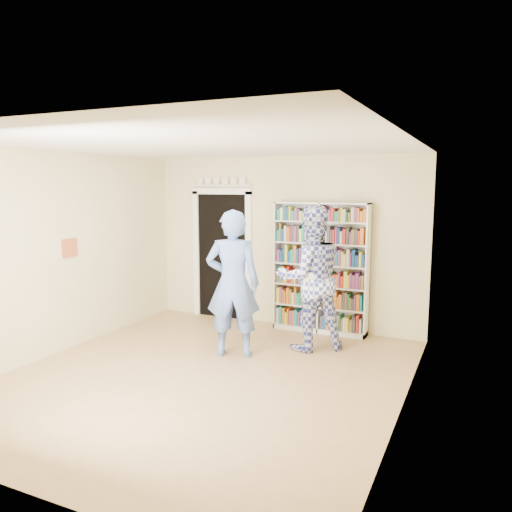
{
  "coord_description": "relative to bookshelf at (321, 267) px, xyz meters",
  "views": [
    {
      "loc": [
        2.91,
        -4.87,
        2.26
      ],
      "look_at": [
        0.26,
        0.9,
        1.35
      ],
      "focal_mm": 35.0,
      "sensor_mm": 36.0,
      "label": 1
    }
  ],
  "objects": [
    {
      "name": "wall_right",
      "position": [
        1.57,
        -2.34,
        0.34
      ],
      "size": [
        0.0,
        5.0,
        5.0
      ],
      "primitive_type": "plane",
      "rotation": [
        1.57,
        0.0,
        -1.57
      ],
      "color": "beige",
      "rests_on": "floor"
    },
    {
      "name": "ceiling",
      "position": [
        -0.68,
        -2.34,
        1.69
      ],
      "size": [
        5.0,
        5.0,
        0.0
      ],
      "primitive_type": "plane",
      "rotation": [
        3.14,
        0.0,
        0.0
      ],
      "color": "white",
      "rests_on": "wall_back"
    },
    {
      "name": "man_blue",
      "position": [
        -0.72,
        -1.52,
        -0.04
      ],
      "size": [
        0.83,
        0.68,
        1.94
      ],
      "primitive_type": "imported",
      "rotation": [
        0.0,
        0.0,
        3.49
      ],
      "color": "#5F82D4",
      "rests_on": "floor"
    },
    {
      "name": "wall_left",
      "position": [
        -2.93,
        -2.34,
        0.34
      ],
      "size": [
        0.0,
        5.0,
        5.0
      ],
      "primitive_type": "plane",
      "rotation": [
        1.57,
        0.0,
        1.57
      ],
      "color": "beige",
      "rests_on": "floor"
    },
    {
      "name": "wall_back",
      "position": [
        -0.68,
        0.16,
        0.34
      ],
      "size": [
        4.5,
        0.0,
        4.5
      ],
      "primitive_type": "plane",
      "rotation": [
        1.57,
        0.0,
        0.0
      ],
      "color": "beige",
      "rests_on": "floor"
    },
    {
      "name": "man_plaid",
      "position": [
        0.11,
        -0.83,
        -0.02
      ],
      "size": [
        1.22,
        1.18,
        1.98
      ],
      "primitive_type": "imported",
      "rotation": [
        0.0,
        0.0,
        3.79
      ],
      "color": "#303A92",
      "rests_on": "floor"
    },
    {
      "name": "paper_sheet",
      "position": [
        0.2,
        -1.07,
        -0.04
      ],
      "size": [
        0.2,
        0.06,
        0.29
      ],
      "primitive_type": "cube",
      "rotation": [
        0.0,
        0.0,
        0.28
      ],
      "color": "white",
      "rests_on": "man_plaid"
    },
    {
      "name": "doorway",
      "position": [
        -1.78,
        0.13,
        0.17
      ],
      "size": [
        1.1,
        0.08,
        2.43
      ],
      "color": "black",
      "rests_on": "floor"
    },
    {
      "name": "bookshelf",
      "position": [
        0.0,
        0.0,
        0.0
      ],
      "size": [
        1.45,
        0.27,
        2.0
      ],
      "rotation": [
        0.0,
        0.0,
        -0.29
      ],
      "color": "white",
      "rests_on": "floor"
    },
    {
      "name": "wall_art",
      "position": [
        -2.91,
        -2.14,
        0.39
      ],
      "size": [
        0.03,
        0.25,
        0.25
      ],
      "primitive_type": "cube",
      "color": "brown",
      "rests_on": "wall_left"
    },
    {
      "name": "floor",
      "position": [
        -0.68,
        -2.34,
        -1.01
      ],
      "size": [
        5.0,
        5.0,
        0.0
      ],
      "primitive_type": "plane",
      "color": "#A57F4F",
      "rests_on": "ground"
    }
  ]
}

